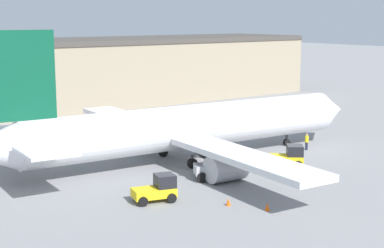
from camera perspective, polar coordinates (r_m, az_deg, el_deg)
name	(u,v)px	position (r m, az deg, el deg)	size (l,w,h in m)	color
ground_plane	(192,160)	(54.69, 0.00, -3.51)	(400.00, 400.00, 0.00)	gray
terminal_building	(18,76)	(85.64, -16.50, 4.46)	(96.97, 16.88, 9.88)	gray
airplane	(183,128)	(53.50, -0.91, -0.36)	(39.85, 36.45, 12.13)	white
ground_crew_worker	(307,141)	(59.71, 11.06, -1.65)	(0.36, 0.36, 1.65)	#1E2338
baggage_tug	(288,157)	(52.79, 9.29, -3.13)	(3.53, 3.41, 1.95)	yellow
belt_loader_truck	(215,165)	(48.10, 2.27, -4.04)	(3.42, 3.01, 2.49)	#B2B2B7
pushback_tug	(157,189)	(42.64, -3.37, -6.31)	(3.37, 2.57, 1.92)	yellow
safety_cone_near	(228,202)	(41.78, 3.55, -7.55)	(0.36, 0.36, 0.55)	#EF590F
safety_cone_far	(267,207)	(41.00, 7.32, -7.97)	(0.36, 0.36, 0.55)	#EF590F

